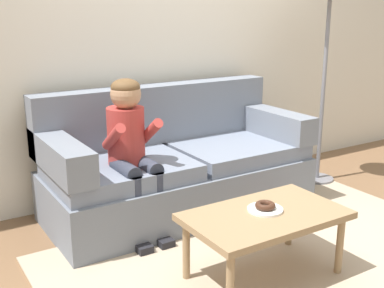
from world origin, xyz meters
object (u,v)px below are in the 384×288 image
person_child (131,142)px  toy_controller (288,229)px  couch (176,168)px  donut (265,205)px  coffee_table (265,220)px

person_child → toy_controller: size_ratio=4.87×
couch → toy_controller: (0.46, -0.79, -0.32)m
person_child → donut: (0.42, -0.93, -0.22)m
couch → donut: size_ratio=17.03×
toy_controller → couch: bearing=123.7°
couch → person_child: size_ratio=1.85×
person_child → couch: bearing=23.7°
coffee_table → couch: bearing=86.1°
person_child → donut: size_ratio=9.18×
couch → toy_controller: bearing=-59.9°
coffee_table → donut: bearing=53.0°
person_child → toy_controller: bearing=-32.0°
person_child → coffee_table: bearing=-67.4°
toy_controller → donut: bearing=-143.1°
coffee_table → person_child: (-0.40, 0.95, 0.30)m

